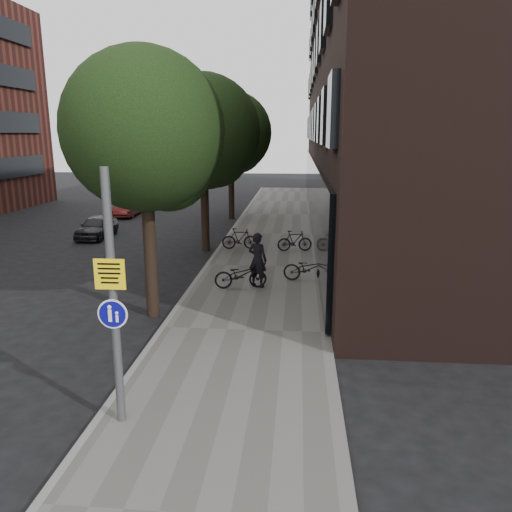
# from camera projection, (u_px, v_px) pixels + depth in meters

# --- Properties ---
(ground) EXTENTS (120.00, 120.00, 0.00)m
(ground) POSITION_uv_depth(u_px,v_px,m) (216.00, 397.00, 10.12)
(ground) COLOR black
(ground) RESTS_ON ground
(sidewalk) EXTENTS (4.50, 60.00, 0.12)m
(sidewalk) POSITION_uv_depth(u_px,v_px,m) (263.00, 267.00, 19.76)
(sidewalk) COLOR #5D5A56
(sidewalk) RESTS_ON ground
(curb_edge) EXTENTS (0.15, 60.00, 0.13)m
(curb_edge) POSITION_uv_depth(u_px,v_px,m) (207.00, 266.00, 19.95)
(curb_edge) COLOR slate
(curb_edge) RESTS_ON ground
(building_right_dark_brick) EXTENTS (12.00, 40.00, 18.00)m
(building_right_dark_brick) POSITION_uv_depth(u_px,v_px,m) (422.00, 66.00, 28.58)
(building_right_dark_brick) COLOR black
(building_right_dark_brick) RESTS_ON ground
(street_tree_near) EXTENTS (4.40, 4.40, 7.50)m
(street_tree_near) POSITION_uv_depth(u_px,v_px,m) (148.00, 137.00, 13.61)
(street_tree_near) COLOR black
(street_tree_near) RESTS_ON ground
(street_tree_mid) EXTENTS (5.00, 5.00, 7.80)m
(street_tree_mid) POSITION_uv_depth(u_px,v_px,m) (205.00, 136.00, 21.84)
(street_tree_mid) COLOR black
(street_tree_mid) RESTS_ON ground
(street_tree_far) EXTENTS (5.00, 5.00, 7.80)m
(street_tree_far) POSITION_uv_depth(u_px,v_px,m) (232.00, 136.00, 30.55)
(street_tree_far) COLOR black
(street_tree_far) RESTS_ON ground
(signpost) EXTENTS (0.53, 0.15, 4.56)m
(signpost) POSITION_uv_depth(u_px,v_px,m) (113.00, 300.00, 8.55)
(signpost) COLOR #595B5E
(signpost) RESTS_ON sidewalk
(pedestrian) EXTENTS (0.81, 0.69, 1.87)m
(pedestrian) POSITION_uv_depth(u_px,v_px,m) (258.00, 260.00, 16.88)
(pedestrian) COLOR black
(pedestrian) RESTS_ON sidewalk
(parked_bike_facade_near) EXTENTS (1.83, 0.80, 0.94)m
(parked_bike_facade_near) POSITION_uv_depth(u_px,v_px,m) (309.00, 268.00, 17.59)
(parked_bike_facade_near) COLOR black
(parked_bike_facade_near) RESTS_ON sidewalk
(parked_bike_facade_far) EXTENTS (1.60, 0.70, 0.93)m
(parked_bike_facade_far) POSITION_uv_depth(u_px,v_px,m) (295.00, 241.00, 22.16)
(parked_bike_facade_far) COLOR black
(parked_bike_facade_far) RESTS_ON sidewalk
(parked_bike_curb_near) EXTENTS (1.85, 0.96, 0.93)m
(parked_bike_curb_near) POSITION_uv_depth(u_px,v_px,m) (241.00, 275.00, 16.81)
(parked_bike_curb_near) COLOR black
(parked_bike_curb_near) RESTS_ON sidewalk
(parked_bike_curb_far) EXTENTS (1.64, 0.62, 0.96)m
(parked_bike_curb_far) POSITION_uv_depth(u_px,v_px,m) (240.00, 239.00, 22.55)
(parked_bike_curb_far) COLOR black
(parked_bike_curb_far) RESTS_ON sidewalk
(parked_car_near) EXTENTS (1.35, 3.33, 1.13)m
(parked_car_near) POSITION_uv_depth(u_px,v_px,m) (97.00, 227.00, 25.63)
(parked_car_near) COLOR black
(parked_car_near) RESTS_ON ground
(parked_car_mid) EXTENTS (1.24, 3.34, 1.09)m
(parked_car_mid) POSITION_uv_depth(u_px,v_px,m) (128.00, 208.00, 32.48)
(parked_car_mid) COLOR maroon
(parked_car_mid) RESTS_ON ground
(parked_car_far) EXTENTS (2.26, 4.68, 1.31)m
(parked_car_far) POSITION_uv_depth(u_px,v_px,m) (144.00, 196.00, 37.67)
(parked_car_far) COLOR #19212D
(parked_car_far) RESTS_ON ground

